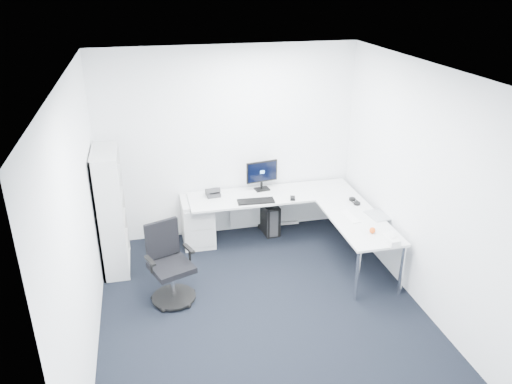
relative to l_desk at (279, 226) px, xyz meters
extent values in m
plane|color=black|center=(-0.55, -1.40, -0.34)|extent=(4.20, 4.20, 0.00)
plane|color=white|center=(-0.55, -1.40, 2.36)|extent=(4.20, 4.20, 0.00)
cube|color=white|center=(-0.55, 0.70, 1.01)|extent=(3.60, 0.02, 2.70)
cube|color=white|center=(-0.55, -3.50, 1.01)|extent=(3.60, 0.02, 2.70)
cube|color=white|center=(-2.35, -1.40, 1.01)|extent=(0.02, 4.20, 2.70)
cube|color=white|center=(1.25, -1.40, 1.01)|extent=(0.02, 4.20, 2.70)
cube|color=silver|center=(-1.06, 0.42, -0.01)|extent=(0.43, 0.54, 0.66)
cube|color=black|center=(-0.01, 0.53, -0.12)|extent=(0.25, 0.48, 0.45)
cube|color=beige|center=(-1.53, 0.36, -0.17)|extent=(0.21, 0.39, 0.35)
cube|color=white|center=(0.35, 0.67, -0.33)|extent=(0.32, 0.06, 0.04)
cube|color=black|center=(-0.29, 0.12, 0.36)|extent=(0.51, 0.21, 0.02)
cube|color=black|center=(0.22, 0.09, 0.36)|extent=(0.09, 0.12, 0.03)
cube|color=white|center=(0.77, -0.59, 0.35)|extent=(0.14, 0.38, 0.01)
sphere|color=#E65314|center=(0.86, -1.05, 0.38)|extent=(0.07, 0.07, 0.07)
cube|color=white|center=(0.97, -1.33, 0.38)|extent=(0.13, 0.23, 0.08)
camera|label=1|loc=(-1.68, -5.85, 3.20)|focal=35.00mm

